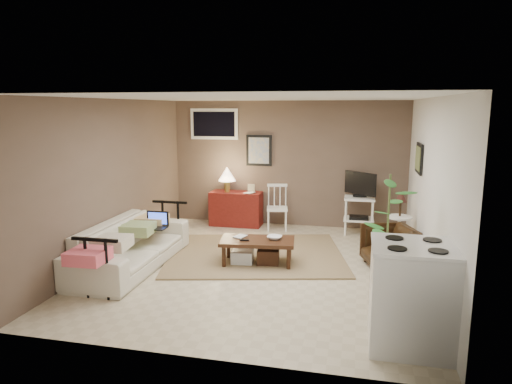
% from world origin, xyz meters
% --- Properties ---
extents(floor, '(5.00, 5.00, 0.00)m').
position_xyz_m(floor, '(0.00, 0.00, 0.00)').
color(floor, '#C1B293').
rests_on(floor, ground).
extents(art_back, '(0.50, 0.03, 0.60)m').
position_xyz_m(art_back, '(-0.55, 2.48, 1.45)').
color(art_back, black).
extents(art_right, '(0.03, 0.60, 0.45)m').
position_xyz_m(art_right, '(2.23, 1.05, 1.52)').
color(art_right, black).
extents(window, '(0.96, 0.03, 0.60)m').
position_xyz_m(window, '(-1.45, 2.48, 1.95)').
color(window, white).
extents(rug, '(3.10, 2.70, 0.03)m').
position_xyz_m(rug, '(-0.18, 0.53, 0.01)').
color(rug, olive).
rests_on(rug, floor).
extents(coffee_table, '(1.12, 0.67, 0.40)m').
position_xyz_m(coffee_table, '(-0.06, 0.09, 0.23)').
color(coffee_table, '#3C1B10').
rests_on(coffee_table, floor).
extents(sofa, '(0.66, 2.26, 0.88)m').
position_xyz_m(sofa, '(-1.80, -0.40, 0.44)').
color(sofa, beige).
rests_on(sofa, floor).
extents(sofa_pillows, '(0.43, 2.15, 0.15)m').
position_xyz_m(sofa_pillows, '(-1.75, -0.66, 0.54)').
color(sofa_pillows, beige).
rests_on(sofa_pillows, sofa).
extents(sofa_end_rails, '(0.61, 2.26, 0.76)m').
position_xyz_m(sofa_end_rails, '(-1.67, -0.40, 0.38)').
color(sofa_end_rails, black).
rests_on(sofa_end_rails, floor).
extents(laptop, '(0.35, 0.25, 0.24)m').
position_xyz_m(laptop, '(-1.58, -0.01, 0.57)').
color(laptop, black).
rests_on(laptop, sofa).
extents(red_console, '(0.99, 0.44, 1.14)m').
position_xyz_m(red_console, '(-0.97, 2.23, 0.40)').
color(red_console, maroon).
rests_on(red_console, floor).
extents(spindle_chair, '(0.44, 0.44, 0.84)m').
position_xyz_m(spindle_chair, '(-0.12, 2.11, 0.40)').
color(spindle_chair, white).
rests_on(spindle_chair, floor).
extents(tv_stand, '(0.55, 0.47, 1.14)m').
position_xyz_m(tv_stand, '(1.39, 2.12, 0.60)').
color(tv_stand, white).
rests_on(tv_stand, floor).
extents(side_table, '(0.38, 0.38, 1.01)m').
position_xyz_m(side_table, '(2.00, 1.06, 0.63)').
color(side_table, white).
rests_on(side_table, floor).
extents(armchair, '(0.79, 0.81, 0.67)m').
position_xyz_m(armchair, '(1.81, 0.40, 0.33)').
color(armchair, black).
rests_on(armchair, floor).
extents(potted_plant, '(0.39, 0.39, 1.56)m').
position_xyz_m(potted_plant, '(1.69, -0.90, 0.83)').
color(potted_plant, '#A49182').
rests_on(potted_plant, floor).
extents(stove, '(0.79, 0.73, 1.03)m').
position_xyz_m(stove, '(1.88, -1.83, 0.51)').
color(stove, silver).
rests_on(stove, floor).
extents(bowl, '(0.22, 0.07, 0.21)m').
position_xyz_m(bowl, '(0.19, 0.16, 0.49)').
color(bowl, '#3C1B10').
rests_on(bowl, coffee_table).
extents(book_table, '(0.15, 0.06, 0.20)m').
position_xyz_m(book_table, '(-0.40, 0.19, 0.48)').
color(book_table, '#3C1B10').
rests_on(book_table, coffee_table).
extents(book_console, '(0.15, 0.08, 0.21)m').
position_xyz_m(book_console, '(-0.73, 2.19, 0.76)').
color(book_console, '#3C1B10').
rests_on(book_console, red_console).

